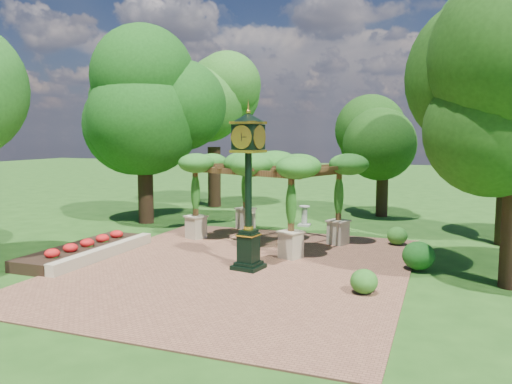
% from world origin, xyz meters
% --- Properties ---
extents(ground, '(120.00, 120.00, 0.00)m').
position_xyz_m(ground, '(0.00, 0.00, 0.00)').
color(ground, '#1E4714').
rests_on(ground, ground).
extents(brick_plaza, '(10.00, 12.00, 0.04)m').
position_xyz_m(brick_plaza, '(0.00, 1.00, 0.02)').
color(brick_plaza, brown).
rests_on(brick_plaza, ground).
extents(border_wall, '(0.35, 5.00, 0.40)m').
position_xyz_m(border_wall, '(-4.60, 0.50, 0.20)').
color(border_wall, '#C6B793').
rests_on(border_wall, ground).
extents(flower_bed, '(1.50, 5.00, 0.36)m').
position_xyz_m(flower_bed, '(-5.50, 0.50, 0.18)').
color(flower_bed, red).
rests_on(flower_bed, ground).
extents(pedestal_clock, '(1.08, 1.08, 4.78)m').
position_xyz_m(pedestal_clock, '(0.37, 0.90, 2.86)').
color(pedestal_clock, black).
rests_on(pedestal_clock, brick_plaza).
extents(pergola, '(6.35, 5.17, 3.46)m').
position_xyz_m(pergola, '(-0.52, 4.84, 2.84)').
color(pergola, '#BDAE8D').
rests_on(pergola, brick_plaza).
extents(sundial, '(0.53, 0.53, 0.92)m').
position_xyz_m(sundial, '(-0.02, 8.70, 0.40)').
color(sundial, '#9A9A92').
rests_on(sundial, ground).
extents(shrub_front, '(0.84, 0.84, 0.63)m').
position_xyz_m(shrub_front, '(4.01, -0.28, 0.36)').
color(shrub_front, '#27611B').
rests_on(shrub_front, brick_plaza).
extents(shrub_mid, '(1.12, 1.12, 0.86)m').
position_xyz_m(shrub_mid, '(5.19, 2.61, 0.47)').
color(shrub_mid, '#175116').
rests_on(shrub_mid, brick_plaza).
extents(shrub_back, '(0.75, 0.75, 0.67)m').
position_xyz_m(shrub_back, '(4.27, 5.98, 0.37)').
color(shrub_back, '#2C6C1F').
rests_on(shrub_back, brick_plaza).
extents(tree_west_near, '(4.98, 4.98, 8.17)m').
position_xyz_m(tree_west_near, '(-7.16, 6.88, 5.62)').
color(tree_west_near, black).
rests_on(tree_west_near, ground).
extents(tree_west_far, '(4.16, 4.16, 8.82)m').
position_xyz_m(tree_west_far, '(-6.54, 12.95, 6.03)').
color(tree_west_far, black).
rests_on(tree_west_far, ground).
extents(tree_north, '(3.24, 3.24, 6.64)m').
position_xyz_m(tree_north, '(2.90, 12.76, 4.54)').
color(tree_north, '#2F2112').
rests_on(tree_north, ground).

